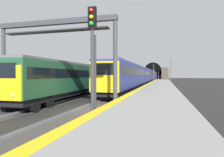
{
  "coord_description": "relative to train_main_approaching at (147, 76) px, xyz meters",
  "views": [
    {
      "loc": [
        -13.02,
        -5.19,
        2.54
      ],
      "look_at": [
        7.47,
        0.4,
        2.16
      ],
      "focal_mm": 31.05,
      "sensor_mm": 36.0,
      "label": 1
    }
  ],
  "objects": [
    {
      "name": "catenary_mast_near",
      "position": [
        13.55,
        11.51,
        1.49
      ],
      "size": [
        0.22,
        2.16,
        7.56
      ],
      "color": "#595B60",
      "rests_on": "ground_plane"
    },
    {
      "name": "overhead_signal_gantry",
      "position": [
        -46.81,
        2.31,
        2.54
      ],
      "size": [
        0.7,
        9.1,
        6.43
      ],
      "color": "#3F3F47",
      "rests_on": "ground_plane"
    },
    {
      "name": "train_adjacent_platform",
      "position": [
        -30.93,
        4.62,
        -0.22
      ],
      "size": [
        36.98,
        3.29,
        3.8
      ],
      "rotation": [
        0.0,
        0.0,
        3.17
      ],
      "color": "#235638",
      "rests_on": "ground_plane"
    },
    {
      "name": "ground_plane",
      "position": [
        -45.91,
        -0.0,
        -2.4
      ],
      "size": [
        320.0,
        320.0,
        0.0
      ],
      "primitive_type": "plane",
      "color": "#282623"
    },
    {
      "name": "railway_signal_far",
      "position": [
        52.56,
        -1.89,
        0.43
      ],
      "size": [
        0.39,
        0.38,
        4.63
      ],
      "rotation": [
        0.0,
        0.0,
        3.14
      ],
      "color": "#4C4C54",
      "rests_on": "ground_plane"
    },
    {
      "name": "platform_right_edge_strip",
      "position": [
        -45.91,
        -2.55,
        -1.33
      ],
      "size": [
        112.0,
        0.5,
        0.01
      ],
      "primitive_type": "cube",
      "color": "yellow",
      "rests_on": "platform_right"
    },
    {
      "name": "railway_signal_mid",
      "position": [
        1.59,
        -1.89,
        1.13
      ],
      "size": [
        0.39,
        0.38,
        5.88
      ],
      "rotation": [
        0.0,
        0.0,
        3.14
      ],
      "color": "#4C4C54",
      "rests_on": "ground_plane"
    },
    {
      "name": "tunnel_portal",
      "position": [
        70.21,
        2.31,
        1.36
      ],
      "size": [
        2.37,
        19.68,
        11.02
      ],
      "color": "#51473D",
      "rests_on": "ground_plane"
    },
    {
      "name": "catenary_mast_far",
      "position": [
        1.08,
        -6.9,
        1.32
      ],
      "size": [
        0.22,
        1.74,
        7.25
      ],
      "color": "#595B60",
      "rests_on": "ground_plane"
    },
    {
      "name": "track_adjacent_line",
      "position": [
        -45.91,
        4.62,
        -2.35
      ],
      "size": [
        160.0,
        2.91,
        0.21
      ],
      "color": "#383533",
      "rests_on": "ground_plane"
    },
    {
      "name": "railway_signal_near",
      "position": [
        -50.35,
        -1.89,
        1.05
      ],
      "size": [
        0.39,
        0.38,
        5.73
      ],
      "rotation": [
        0.0,
        0.0,
        3.14
      ],
      "color": "#38383D",
      "rests_on": "ground_plane"
    },
    {
      "name": "train_main_approaching",
      "position": [
        0.0,
        0.0,
        0.0
      ],
      "size": [
        85.16,
        2.93,
        4.18
      ],
      "rotation": [
        0.0,
        0.0,
        3.14
      ],
      "color": "navy",
      "rests_on": "ground_plane"
    },
    {
      "name": "platform_right",
      "position": [
        -45.91,
        -4.41,
        -1.86
      ],
      "size": [
        112.0,
        4.23,
        1.06
      ],
      "primitive_type": "cube",
      "color": "gray",
      "rests_on": "ground_plane"
    },
    {
      "name": "track_main_line",
      "position": [
        -45.91,
        -0.0,
        -2.35
      ],
      "size": [
        160.0,
        2.63,
        0.21
      ],
      "color": "#423D38",
      "rests_on": "ground_plane"
    }
  ]
}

